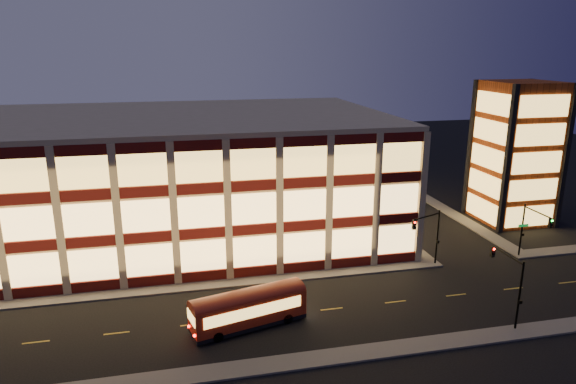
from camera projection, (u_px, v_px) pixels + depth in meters
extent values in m
plane|color=black|center=(211.00, 290.00, 48.38)|extent=(200.00, 200.00, 0.00)
cube|color=#514F4C|center=(179.00, 288.00, 48.67)|extent=(54.00, 2.00, 0.15)
cube|color=#514F4C|center=(373.00, 216.00, 69.14)|extent=(2.00, 30.00, 0.15)
cube|color=#514F4C|center=(568.00, 250.00, 57.69)|extent=(14.00, 2.00, 0.15)
cube|color=#514F4C|center=(447.00, 211.00, 71.45)|extent=(2.00, 30.00, 0.15)
cube|color=#514F4C|center=(226.00, 371.00, 36.16)|extent=(100.00, 2.00, 0.15)
cube|color=tan|center=(173.00, 177.00, 61.79)|extent=(50.00, 30.00, 14.00)
cube|color=tan|center=(169.00, 116.00, 59.81)|extent=(50.40, 30.40, 0.50)
cube|color=#470C0A|center=(178.00, 278.00, 49.34)|extent=(50.10, 0.25, 1.00)
cube|color=#F1BA65|center=(177.00, 258.00, 48.78)|extent=(49.00, 0.20, 3.00)
cube|color=#470C0A|center=(367.00, 213.00, 68.80)|extent=(0.25, 30.10, 1.00)
cube|color=#F1BA65|center=(368.00, 198.00, 68.22)|extent=(0.20, 29.00, 3.00)
cube|color=#470C0A|center=(175.00, 235.00, 48.13)|extent=(50.10, 0.25, 1.00)
cube|color=#F1BA65|center=(174.00, 214.00, 47.58)|extent=(49.00, 0.20, 3.00)
cube|color=#470C0A|center=(369.00, 181.00, 67.60)|extent=(0.25, 30.10, 1.00)
cube|color=#F1BA65|center=(369.00, 165.00, 67.02)|extent=(0.20, 29.00, 3.00)
cube|color=#470C0A|center=(173.00, 190.00, 46.93)|extent=(50.10, 0.25, 1.00)
cube|color=#F1BA65|center=(171.00, 168.00, 46.37)|extent=(49.00, 0.20, 3.00)
cube|color=#470C0A|center=(370.00, 148.00, 66.39)|extent=(0.25, 30.10, 1.00)
cube|color=#F1BA65|center=(371.00, 132.00, 65.81)|extent=(0.20, 29.00, 3.00)
cube|color=#8C3814|center=(516.00, 153.00, 65.57)|extent=(8.00, 8.00, 18.00)
cube|color=black|center=(507.00, 161.00, 60.98)|extent=(0.60, 0.60, 18.00)
cube|color=black|center=(565.00, 158.00, 62.66)|extent=(0.60, 0.60, 18.00)
cube|color=black|center=(470.00, 148.00, 68.49)|extent=(0.60, 0.60, 18.00)
cube|color=black|center=(523.00, 146.00, 70.17)|extent=(0.60, 0.60, 18.00)
cube|color=#E8B251|center=(530.00, 216.00, 63.72)|extent=(6.60, 0.16, 2.60)
cube|color=#E8B251|center=(481.00, 209.00, 66.69)|extent=(0.16, 6.60, 2.60)
cube|color=#E8B251|center=(533.00, 190.00, 62.79)|extent=(6.60, 0.16, 2.60)
cube|color=#E8B251|center=(484.00, 183.00, 65.76)|extent=(0.16, 6.60, 2.60)
cube|color=#E8B251|center=(537.00, 163.00, 61.85)|extent=(6.60, 0.16, 2.60)
cube|color=#E8B251|center=(487.00, 157.00, 64.83)|extent=(0.16, 6.60, 2.60)
cube|color=#E8B251|center=(541.00, 135.00, 60.92)|extent=(6.60, 0.16, 2.60)
cube|color=#E8B251|center=(490.00, 131.00, 63.90)|extent=(0.16, 6.60, 2.60)
cube|color=#E8B251|center=(545.00, 106.00, 59.99)|extent=(6.60, 0.16, 2.60)
cube|color=#E8B251|center=(493.00, 103.00, 62.97)|extent=(0.16, 6.60, 2.60)
cylinder|color=black|center=(437.00, 238.00, 53.24)|extent=(0.18, 0.18, 6.00)
cylinder|color=black|center=(427.00, 216.00, 51.43)|extent=(3.56, 1.63, 0.14)
cube|color=black|center=(414.00, 225.00, 50.50)|extent=(0.32, 0.32, 0.95)
sphere|color=#FF0C05|center=(415.00, 223.00, 50.25)|extent=(0.20, 0.20, 0.20)
cube|color=black|center=(438.00, 242.00, 53.16)|extent=(0.25, 0.18, 0.28)
cylinder|color=black|center=(522.00, 230.00, 55.34)|extent=(0.18, 0.18, 6.00)
cylinder|color=black|center=(538.00, 212.00, 52.72)|extent=(0.14, 4.00, 0.14)
cube|color=black|center=(551.00, 223.00, 50.98)|extent=(0.32, 0.32, 0.95)
sphere|color=#0CFF26|center=(552.00, 221.00, 50.73)|extent=(0.20, 0.20, 0.20)
cube|color=black|center=(523.00, 234.00, 55.26)|extent=(0.25, 0.18, 0.28)
cube|color=#0C7226|center=(523.00, 226.00, 55.04)|extent=(1.20, 0.06, 0.28)
cylinder|color=black|center=(519.00, 296.00, 40.76)|extent=(0.18, 0.18, 6.00)
cylinder|color=black|center=(508.00, 255.00, 41.90)|extent=(0.14, 4.00, 0.14)
cube|color=black|center=(493.00, 252.00, 43.91)|extent=(0.32, 0.32, 0.95)
sphere|color=#FF0C05|center=(494.00, 249.00, 43.66)|extent=(0.20, 0.20, 0.20)
cube|color=black|center=(520.00, 302.00, 40.68)|extent=(0.25, 0.18, 0.28)
cube|color=#941B08|center=(248.00, 308.00, 41.68)|extent=(9.79, 4.67, 2.18)
cube|color=black|center=(249.00, 322.00, 42.03)|extent=(9.79, 4.67, 0.33)
cylinder|color=black|center=(218.00, 337.00, 39.78)|extent=(0.90, 0.49, 0.85)
cylinder|color=black|center=(209.00, 324.00, 41.57)|extent=(0.90, 0.49, 0.85)
cylinder|color=black|center=(287.00, 319.00, 42.44)|extent=(0.90, 0.49, 0.85)
cylinder|color=black|center=(276.00, 308.00, 44.23)|extent=(0.90, 0.49, 0.85)
cube|color=#E8B251|center=(254.00, 312.00, 40.56)|extent=(8.10, 2.15, 0.95)
cube|color=#E8B251|center=(243.00, 299.00, 42.64)|extent=(8.10, 2.15, 0.95)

